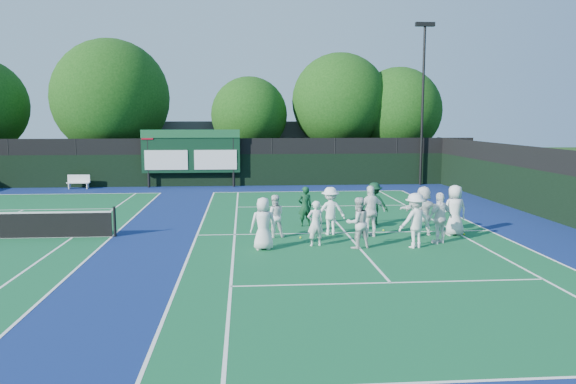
{
  "coord_description": "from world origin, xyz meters",
  "views": [
    {
      "loc": [
        -3.74,
        -19.22,
        4.24
      ],
      "look_at": [
        -2.0,
        3.0,
        1.3
      ],
      "focal_mm": 35.0,
      "sensor_mm": 36.0,
      "label": 1
    }
  ],
  "objects": [
    {
      "name": "tree_c",
      "position": [
        -3.21,
        19.58,
        4.33
      ],
      "size": [
        5.19,
        5.19,
        7.06
      ],
      "color": "black",
      "rests_on": "ground"
    },
    {
      "name": "player_back_2",
      "position": [
        0.76,
        0.29,
        0.93
      ],
      "size": [
        1.16,
        0.69,
        1.86
      ],
      "primitive_type": "imported",
      "rotation": [
        0.0,
        0.0,
        3.37
      ],
      "color": "white",
      "rests_on": "ground"
    },
    {
      "name": "player_front_1",
      "position": [
        -1.4,
        -1.02,
        0.77
      ],
      "size": [
        0.62,
        0.47,
        1.53
      ],
      "primitive_type": "imported",
      "rotation": [
        0.0,
        0.0,
        3.35
      ],
      "color": "white",
      "rests_on": "ground"
    },
    {
      "name": "ground",
      "position": [
        0.0,
        0.0,
        0.0
      ],
      "size": [
        120.0,
        120.0,
        0.0
      ],
      "primitive_type": "plane",
      "color": "#15350E",
      "rests_on": "ground"
    },
    {
      "name": "player_back_1",
      "position": [
        -0.63,
        0.77,
        0.88
      ],
      "size": [
        1.19,
        0.76,
        1.76
      ],
      "primitive_type": "imported",
      "rotation": [
        0.0,
        0.0,
        3.24
      ],
      "color": "white",
      "rests_on": "ground"
    },
    {
      "name": "near_court",
      "position": [
        0.0,
        1.0,
        0.01
      ],
      "size": [
        11.05,
        23.85,
        0.01
      ],
      "color": "#12572F",
      "rests_on": "ground"
    },
    {
      "name": "player_front_4",
      "position": [
        2.87,
        -0.96,
        0.88
      ],
      "size": [
        1.11,
        0.82,
        1.76
      ],
      "primitive_type": "imported",
      "rotation": [
        0.0,
        0.0,
        3.58
      ],
      "color": "white",
      "rests_on": "ground"
    },
    {
      "name": "tennis_ball_0",
      "position": [
        -1.78,
        0.19,
        0.03
      ],
      "size": [
        0.07,
        0.07,
        0.07
      ],
      "primitive_type": "sphere",
      "color": "#CDEB1B",
      "rests_on": "ground"
    },
    {
      "name": "court_apron",
      "position": [
        -6.0,
        1.0,
        0.0
      ],
      "size": [
        34.0,
        32.0,
        0.01
      ],
      "primitive_type": "cube",
      "color": "navy",
      "rests_on": "ground"
    },
    {
      "name": "tree_e",
      "position": [
        7.16,
        19.58,
        4.6
      ],
      "size": [
        6.01,
        6.01,
        7.76
      ],
      "color": "black",
      "rests_on": "ground"
    },
    {
      "name": "player_front_2",
      "position": [
        -0.06,
        -1.44,
        0.85
      ],
      "size": [
        0.97,
        0.85,
        1.69
      ],
      "primitive_type": "imported",
      "rotation": [
        0.0,
        0.0,
        3.43
      ],
      "color": "silver",
      "rests_on": "ground"
    },
    {
      "name": "player_front_0",
      "position": [
        -3.15,
        -1.42,
        0.86
      ],
      "size": [
        0.89,
        0.63,
        1.72
      ],
      "primitive_type": "imported",
      "rotation": [
        0.0,
        0.0,
        3.24
      ],
      "color": "silver",
      "rests_on": "ground"
    },
    {
      "name": "tree_b",
      "position": [
        -12.42,
        19.58,
        5.38
      ],
      "size": [
        7.77,
        7.77,
        9.47
      ],
      "color": "black",
      "rests_on": "ground"
    },
    {
      "name": "tennis_ball_3",
      "position": [
        -2.99,
        0.41,
        0.03
      ],
      "size": [
        0.07,
        0.07,
        0.07
      ],
      "primitive_type": "sphere",
      "color": "#CDEB1B",
      "rests_on": "ground"
    },
    {
      "name": "player_back_3",
      "position": [
        2.73,
        0.44,
        0.9
      ],
      "size": [
        1.7,
        0.61,
        1.8
      ],
      "primitive_type": "imported",
      "rotation": [
        0.0,
        0.0,
        3.19
      ],
      "color": "white",
      "rests_on": "ground"
    },
    {
      "name": "player_back_4",
      "position": [
        3.85,
        0.27,
        0.93
      ],
      "size": [
        0.97,
        0.69,
        1.85
      ],
      "primitive_type": "imported",
      "rotation": [
        0.0,
        0.0,
        3.26
      ],
      "color": "silver",
      "rests_on": "ground"
    },
    {
      "name": "player_front_3",
      "position": [
        1.83,
        -1.53,
        0.91
      ],
      "size": [
        1.33,
        1.02,
        1.82
      ],
      "primitive_type": "imported",
      "rotation": [
        0.0,
        0.0,
        3.47
      ],
      "color": "white",
      "rests_on": "ground"
    },
    {
      "name": "clubhouse",
      "position": [
        -2.0,
        24.0,
        2.0
      ],
      "size": [
        18.0,
        6.0,
        4.0
      ],
      "primitive_type": "cube",
      "color": "#545458",
      "rests_on": "ground"
    },
    {
      "name": "tree_d",
      "position": [
        3.03,
        19.58,
        5.22
      ],
      "size": [
        6.6,
        6.6,
        8.7
      ],
      "color": "black",
      "rests_on": "ground"
    },
    {
      "name": "back_fence",
      "position": [
        -6.0,
        16.0,
        1.36
      ],
      "size": [
        34.0,
        0.08,
        3.0
      ],
      "color": "black",
      "rests_on": "ground"
    },
    {
      "name": "tennis_ball_2",
      "position": [
        4.24,
        0.29,
        0.03
      ],
      "size": [
        0.07,
        0.07,
        0.07
      ],
      "primitive_type": "sphere",
      "color": "#CDEB1B",
      "rests_on": "ground"
    },
    {
      "name": "coach_left",
      "position": [
        -1.37,
        2.44,
        0.79
      ],
      "size": [
        0.64,
        0.48,
        1.59
      ],
      "primitive_type": "imported",
      "rotation": [
        0.0,
        0.0,
        3.33
      ],
      "color": "#103C21",
      "rests_on": "ground"
    },
    {
      "name": "coach_right",
      "position": [
        1.4,
        2.5,
        0.85
      ],
      "size": [
        1.2,
        0.83,
        1.71
      ],
      "primitive_type": "imported",
      "rotation": [
        0.0,
        0.0,
        2.95
      ],
      "color": "#0E341D",
      "rests_on": "ground"
    },
    {
      "name": "light_pole_right",
      "position": [
        7.5,
        15.7,
        6.3
      ],
      "size": [
        1.2,
        0.3,
        10.12
      ],
      "color": "black",
      "rests_on": "ground"
    },
    {
      "name": "bench",
      "position": [
        -13.75,
        15.36,
        0.45
      ],
      "size": [
        1.35,
        0.43,
        0.85
      ],
      "color": "silver",
      "rests_on": "ground"
    },
    {
      "name": "tennis_ball_1",
      "position": [
        1.48,
        1.24,
        0.03
      ],
      "size": [
        0.07,
        0.07,
        0.07
      ],
      "primitive_type": "sphere",
      "color": "#CDEB1B",
      "rests_on": "ground"
    },
    {
      "name": "scoreboard",
      "position": [
        -7.01,
        15.59,
        2.19
      ],
      "size": [
        6.0,
        0.21,
        3.55
      ],
      "color": "black",
      "rests_on": "ground"
    },
    {
      "name": "player_back_0",
      "position": [
        -2.69,
        0.45,
        0.77
      ],
      "size": [
        0.79,
        0.63,
        1.54
      ],
      "primitive_type": "imported",
      "rotation": [
        0.0,
        0.0,
        3.21
      ],
      "color": "white",
      "rests_on": "ground"
    }
  ]
}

